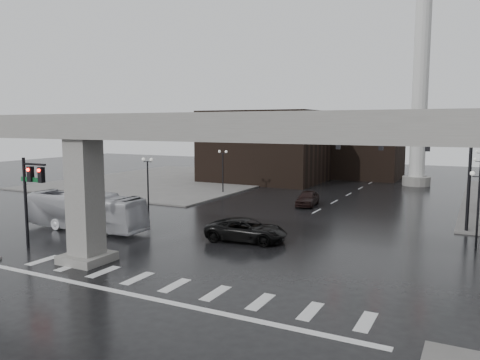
{
  "coord_description": "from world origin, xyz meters",
  "views": [
    {
      "loc": [
        13.44,
        -19.85,
        8.13
      ],
      "look_at": [
        -0.49,
        7.19,
        4.5
      ],
      "focal_mm": 35.0,
      "sensor_mm": 36.0,
      "label": 1
    }
  ],
  "objects_px": {
    "pickup_truck": "(246,230)",
    "city_bus": "(85,211)",
    "signal_mast_arm": "(416,154)",
    "far_car": "(307,198)"
  },
  "relations": [
    {
      "from": "signal_mast_arm",
      "to": "pickup_truck",
      "type": "height_order",
      "value": "signal_mast_arm"
    },
    {
      "from": "signal_mast_arm",
      "to": "city_bus",
      "type": "bearing_deg",
      "value": -150.77
    },
    {
      "from": "pickup_truck",
      "to": "far_car",
      "type": "bearing_deg",
      "value": -4.09
    },
    {
      "from": "signal_mast_arm",
      "to": "city_bus",
      "type": "height_order",
      "value": "signal_mast_arm"
    },
    {
      "from": "signal_mast_arm",
      "to": "city_bus",
      "type": "distance_m",
      "value": 26.07
    },
    {
      "from": "pickup_truck",
      "to": "city_bus",
      "type": "relative_size",
      "value": 0.55
    },
    {
      "from": "signal_mast_arm",
      "to": "far_car",
      "type": "xyz_separation_m",
      "value": [
        -10.75,
        5.64,
        -5.07
      ]
    },
    {
      "from": "pickup_truck",
      "to": "far_car",
      "type": "distance_m",
      "value": 15.68
    },
    {
      "from": "far_car",
      "to": "signal_mast_arm",
      "type": "bearing_deg",
      "value": -34.37
    },
    {
      "from": "pickup_truck",
      "to": "far_car",
      "type": "xyz_separation_m",
      "value": [
        -0.93,
        15.66,
        -0.04
      ]
    }
  ]
}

